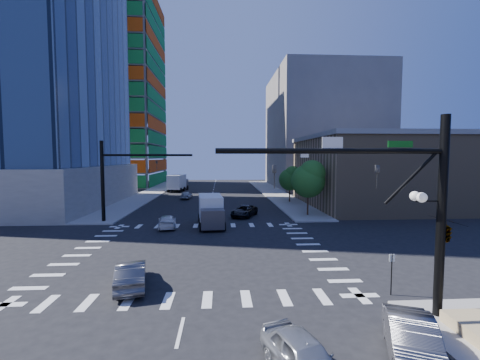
{
  "coord_description": "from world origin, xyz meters",
  "views": [
    {
      "loc": [
        1.73,
        -25.02,
        7.27
      ],
      "look_at": [
        3.68,
        8.0,
        4.96
      ],
      "focal_mm": 24.0,
      "sensor_mm": 36.0,
      "label": 1
    }
  ],
  "objects": [
    {
      "name": "car_sb_near",
      "position": [
        -3.89,
        8.24,
        0.64
      ],
      "size": [
        2.45,
        4.63,
        1.28
      ],
      "primitive_type": "imported",
      "rotation": [
        0.0,
        0.0,
        3.3
      ],
      "color": "white",
      "rests_on": "ground"
    },
    {
      "name": "car_nb_far",
      "position": [
        4.57,
        14.1,
        0.68
      ],
      "size": [
        4.0,
        5.42,
        1.37
      ],
      "primitive_type": "imported",
      "rotation": [
        0.0,
        0.0,
        -0.4
      ],
      "color": "black",
      "rests_on": "ground"
    },
    {
      "name": "no_parking_sign",
      "position": [
        10.7,
        -9.0,
        1.38
      ],
      "size": [
        0.3,
        0.06,
        2.2
      ],
      "color": "black",
      "rests_on": "ground"
    },
    {
      "name": "tree_north",
      "position": [
        12.93,
        25.9,
        3.99
      ],
      "size": [
        3.54,
        3.52,
        5.78
      ],
      "color": "#382316",
      "rests_on": "sidewalk_ne"
    },
    {
      "name": "construction_building",
      "position": [
        -27.41,
        61.93,
        24.61
      ],
      "size": [
        25.16,
        34.5,
        70.6
      ],
      "color": "slate",
      "rests_on": "ground"
    },
    {
      "name": "signal_mast_nw",
      "position": [
        -10.0,
        11.5,
        5.49
      ],
      "size": [
        10.2,
        0.4,
        9.0
      ],
      "color": "black",
      "rests_on": "sidewalk_nw"
    },
    {
      "name": "box_truck_near",
      "position": [
        0.65,
        8.57,
        1.4
      ],
      "size": [
        3.13,
        6.26,
        3.17
      ],
      "rotation": [
        0.0,
        0.0,
        0.09
      ],
      "color": "black",
      "rests_on": "ground"
    },
    {
      "name": "car_nb_near",
      "position": [
        4.42,
        -15.04,
        0.69
      ],
      "size": [
        2.81,
        4.36,
        1.38
      ],
      "primitive_type": "imported",
      "rotation": [
        0.0,
        0.0,
        0.32
      ],
      "color": "#97999E",
      "rests_on": "ground"
    },
    {
      "name": "box_truck_far",
      "position": [
        -7.55,
        44.87,
        1.58
      ],
      "size": [
        3.92,
        7.18,
        3.57
      ],
      "rotation": [
        0.0,
        0.0,
        2.99
      ],
      "color": "black",
      "rests_on": "ground"
    },
    {
      "name": "sidewalk_ne",
      "position": [
        12.5,
        40.0,
        0.07
      ],
      "size": [
        5.0,
        60.0,
        0.15
      ],
      "primitive_type": "cube",
      "color": "gray",
      "rests_on": "ground"
    },
    {
      "name": "car_sb_mid",
      "position": [
        -4.38,
        31.5,
        0.69
      ],
      "size": [
        2.03,
        4.2,
        1.38
      ],
      "primitive_type": "imported",
      "rotation": [
        0.0,
        0.0,
        3.04
      ],
      "color": "#9C9FA3",
      "rests_on": "ground"
    },
    {
      "name": "commercial_building",
      "position": [
        25.0,
        22.0,
        5.31
      ],
      "size": [
        20.5,
        22.5,
        10.6
      ],
      "color": "#927954",
      "rests_on": "ground"
    },
    {
      "name": "car_sb_cross",
      "position": [
        -3.35,
        -7.1,
        0.73
      ],
      "size": [
        2.5,
        4.68,
        1.47
      ],
      "primitive_type": "imported",
      "rotation": [
        0.0,
        0.0,
        3.37
      ],
      "color": "#4E4E53",
      "rests_on": "ground"
    },
    {
      "name": "car_nb_right",
      "position": [
        8.5,
        -14.46,
        0.75
      ],
      "size": [
        3.15,
        4.83,
        1.5
      ],
      "primitive_type": "imported",
      "rotation": [
        0.0,
        0.0,
        -0.38
      ],
      "color": "#545459",
      "rests_on": "ground"
    },
    {
      "name": "bg_building_ne",
      "position": [
        27.0,
        55.0,
        14.0
      ],
      "size": [
        24.0,
        30.0,
        28.0
      ],
      "primitive_type": "cube",
      "color": "slate",
      "rests_on": "ground"
    },
    {
      "name": "road_markings",
      "position": [
        0.0,
        0.0,
        0.01
      ],
      "size": [
        20.0,
        20.0,
        0.01
      ],
      "primitive_type": "cube",
      "color": "silver",
      "rests_on": "ground"
    },
    {
      "name": "sidewalk_nw",
      "position": [
        -12.5,
        40.0,
        0.07
      ],
      "size": [
        5.0,
        60.0,
        0.15
      ],
      "primitive_type": "cube",
      "color": "gray",
      "rests_on": "ground"
    },
    {
      "name": "tree_south",
      "position": [
        12.63,
        13.9,
        4.69
      ],
      "size": [
        4.16,
        4.16,
        6.82
      ],
      "color": "#382316",
      "rests_on": "sidewalk_ne"
    },
    {
      "name": "ground",
      "position": [
        0.0,
        0.0,
        0.0
      ],
      "size": [
        160.0,
        160.0,
        0.0
      ],
      "primitive_type": "plane",
      "color": "black",
      "rests_on": "ground"
    },
    {
      "name": "signal_mast_se",
      "position": [
        10.6,
        -11.5,
        5.01
      ],
      "size": [
        10.51,
        2.48,
        9.0
      ],
      "color": "black",
      "rests_on": "sidewalk_se"
    }
  ]
}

